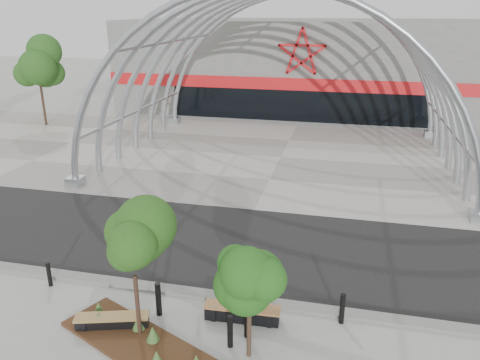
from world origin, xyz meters
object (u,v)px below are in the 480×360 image
object	(u,v)px
street_tree_0	(133,249)
bench_0	(112,322)
street_tree_1	(250,268)
bench_1	(242,313)
bollard_2	(230,331)

from	to	relation	value
street_tree_0	bench_0	bearing A→B (deg)	172.38
street_tree_0	street_tree_1	bearing A→B (deg)	-1.34
street_tree_1	bench_1	bearing A→B (deg)	109.70
bollard_2	street_tree_0	bearing A→B (deg)	-176.62
bench_0	bench_1	distance (m)	3.87
street_tree_0	bollard_2	world-z (taller)	street_tree_0
street_tree_1	bollard_2	world-z (taller)	street_tree_1
bench_0	street_tree_0	bearing A→B (deg)	-7.62
street_tree_0	street_tree_1	xyz separation A→B (m)	(3.26, -0.08, -0.10)
bench_0	bollard_2	bearing A→B (deg)	0.54
street_tree_1	bench_1	world-z (taller)	street_tree_1
street_tree_1	bollard_2	distance (m)	2.32
street_tree_0	bollard_2	size ratio (longest dim) A/B	3.90
street_tree_0	bench_0	world-z (taller)	street_tree_0
street_tree_0	street_tree_1	size ratio (longest dim) A/B	1.04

